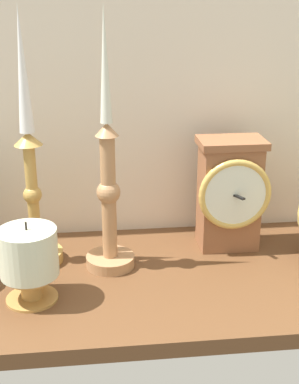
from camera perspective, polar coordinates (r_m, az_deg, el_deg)
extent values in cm
cube|color=brown|center=(87.76, 0.99, -9.29)|extent=(100.00, 36.00, 2.40)
cube|color=silver|center=(95.00, -0.38, 14.53)|extent=(120.00, 2.00, 65.00)
cube|color=brown|center=(93.88, 8.33, -0.53)|extent=(9.84, 6.73, 18.10)
cube|color=brown|center=(90.89, 8.64, 5.16)|extent=(11.03, 7.54, 1.20)
torus|color=tan|center=(89.83, 8.99, -0.29)|extent=(12.20, 1.11, 12.20)
cylinder|color=white|center=(89.75, 9.00, -0.31)|extent=(10.21, 0.40, 10.21)
cube|color=black|center=(89.48, 9.05, -0.38)|extent=(2.36, 3.71, 0.30)
cylinder|color=#BB9046|center=(92.53, -11.70, -6.61)|extent=(8.46, 8.46, 1.80)
cylinder|color=#BB9046|center=(88.49, -12.16, -0.83)|extent=(1.86, 1.86, 18.21)
sphere|color=#BB9046|center=(88.17, -12.20, -0.28)|extent=(2.98, 2.98, 2.98)
cone|color=#BB9046|center=(85.41, -12.66, 5.50)|extent=(4.41, 4.41, 2.00)
cone|color=white|center=(83.40, -13.23, 12.43)|extent=(2.32, 2.32, 18.86)
cylinder|color=#AF7E54|center=(89.43, -4.13, -7.20)|extent=(7.91, 7.91, 1.80)
cylinder|color=#AF7E54|center=(84.90, -4.31, -0.66)|extent=(2.34, 2.34, 20.07)
sphere|color=#AF7E54|center=(84.54, -4.33, -0.03)|extent=(3.75, 3.75, 3.75)
cone|color=#AF7E54|center=(81.57, -4.52, 6.58)|extent=(3.62, 3.62, 2.00)
cone|color=silver|center=(79.81, -4.72, 13.24)|extent=(1.83, 1.83, 17.07)
cylinder|color=#B88844|center=(81.54, -12.31, -9.83)|extent=(3.01, 3.01, 3.77)
cylinder|color=#B88844|center=(82.29, -12.24, -10.72)|extent=(7.52, 7.52, 0.80)
cylinder|color=#B88844|center=(80.62, -12.42, -8.67)|extent=(6.77, 6.77, 0.60)
cylinder|color=beige|center=(78.83, -12.63, -6.21)|extent=(8.38, 8.38, 6.94)
cylinder|color=black|center=(77.12, -12.86, -3.51)|extent=(0.30, 0.30, 1.20)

